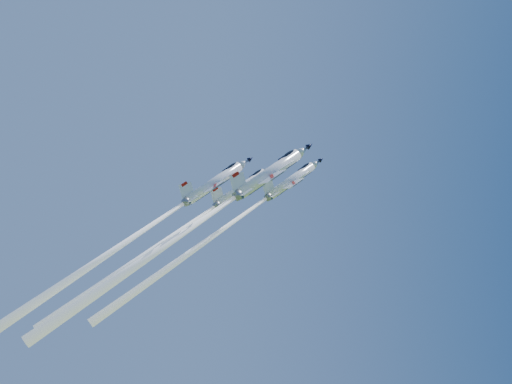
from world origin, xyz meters
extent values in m
cylinder|color=white|center=(7.43, 3.76, 80.56)|extent=(7.78, 4.53, 9.67)
cone|color=white|center=(12.46, 4.32, 84.37)|extent=(2.83, 2.29, 2.82)
cone|color=black|center=(13.62, 4.45, 85.26)|extent=(1.43, 1.15, 1.42)
cone|color=slate|center=(2.80, 3.24, 77.04)|extent=(2.28, 2.03, 2.05)
ellipsoid|color=black|center=(10.33, 3.96, 83.52)|extent=(2.75, 1.41, 2.37)
cube|color=black|center=(9.15, 3.79, 82.89)|extent=(0.97, 0.31, 0.82)
cube|color=white|center=(6.71, 3.72, 79.74)|extent=(4.72, 8.74, 3.48)
cube|color=white|center=(8.91, 5.06, 81.83)|extent=(2.57, 1.39, 1.97)
cube|color=white|center=(9.41, 2.92, 81.48)|extent=(2.57, 1.39, 1.97)
cube|color=white|center=(3.52, 3.34, 77.48)|extent=(2.48, 4.81, 1.83)
cube|color=white|center=(2.90, 2.98, 78.80)|extent=(3.24, 1.00, 3.40)
cube|color=#A51408|center=(2.43, 2.70, 79.90)|extent=(1.16, 0.38, 1.05)
cube|color=black|center=(7.90, 3.97, 79.92)|extent=(7.25, 1.29, 5.53)
sphere|color=white|center=(2.62, 3.22, 76.91)|extent=(0.96, 0.79, 0.93)
cone|color=white|center=(-12.36, 1.54, 65.54)|extent=(23.20, 11.49, 31.08)
cylinder|color=white|center=(-1.96, 4.29, 78.88)|extent=(8.01, 4.66, 9.95)
cone|color=white|center=(3.21, 4.87, 82.81)|extent=(2.92, 2.35, 2.90)
cone|color=black|center=(4.41, 5.01, 83.72)|extent=(1.47, 1.19, 1.46)
cone|color=slate|center=(-6.73, 3.76, 75.26)|extent=(2.35, 2.09, 2.11)
ellipsoid|color=black|center=(1.02, 4.50, 81.93)|extent=(2.83, 1.45, 2.44)
cube|color=black|center=(-0.20, 4.32, 81.28)|extent=(0.99, 0.32, 0.85)
cube|color=white|center=(-2.71, 4.26, 78.04)|extent=(4.86, 9.00, 3.58)
cube|color=white|center=(-0.44, 5.63, 80.19)|extent=(2.65, 1.43, 2.02)
cube|color=white|center=(0.07, 3.43, 79.83)|extent=(2.65, 1.43, 2.02)
cube|color=white|center=(-5.99, 3.86, 75.72)|extent=(2.55, 4.95, 1.88)
cube|color=white|center=(-6.63, 3.50, 77.07)|extent=(3.33, 1.03, 3.50)
cube|color=#A51408|center=(-7.11, 3.20, 78.21)|extent=(1.20, 0.39, 1.08)
cube|color=black|center=(-1.48, 4.51, 78.22)|extent=(7.46, 1.33, 5.69)
sphere|color=white|center=(-6.91, 3.74, 75.13)|extent=(0.99, 0.82, 0.96)
cone|color=white|center=(-21.39, 2.12, 64.14)|extent=(22.52, 11.21, 30.12)
cylinder|color=white|center=(1.71, -4.19, 79.62)|extent=(9.57, 5.57, 11.89)
cone|color=white|center=(7.89, -3.50, 84.31)|extent=(3.49, 2.81, 3.47)
cone|color=black|center=(9.33, -3.34, 85.40)|extent=(1.75, 1.42, 1.74)
cone|color=slate|center=(-3.99, -4.83, 75.30)|extent=(2.80, 2.50, 2.52)
ellipsoid|color=black|center=(5.28, -3.94, 83.26)|extent=(3.38, 1.73, 2.92)
cube|color=black|center=(3.82, -4.15, 82.48)|extent=(1.19, 0.38, 1.01)
cube|color=white|center=(0.82, -4.24, 78.61)|extent=(5.81, 10.75, 4.28)
cube|color=white|center=(3.53, -2.59, 81.18)|extent=(3.17, 1.71, 2.42)
cube|color=white|center=(4.15, -5.23, 80.76)|extent=(3.17, 1.71, 2.42)
cube|color=white|center=(-3.10, -4.71, 75.84)|extent=(3.05, 5.91, 2.25)
cube|color=white|center=(-3.86, -5.14, 77.45)|extent=(3.98, 1.23, 4.19)
cube|color=#A51408|center=(-4.44, -5.49, 78.81)|extent=(1.43, 0.46, 1.30)
cube|color=black|center=(2.28, -3.93, 78.83)|extent=(8.91, 1.59, 6.80)
sphere|color=white|center=(-4.20, -4.85, 75.13)|extent=(1.18, 0.98, 1.15)
cone|color=white|center=(-19.78, -6.60, 63.31)|extent=(24.47, 12.28, 32.60)
cylinder|color=white|center=(-7.83, -3.36, 77.73)|extent=(8.10, 4.72, 10.06)
cone|color=white|center=(-2.60, -2.77, 81.70)|extent=(2.95, 2.38, 2.93)
cone|color=black|center=(-1.39, -2.63, 82.62)|extent=(1.48, 1.20, 1.47)
cone|color=slate|center=(-12.66, -3.90, 74.07)|extent=(2.37, 2.12, 2.13)
ellipsoid|color=black|center=(-4.81, -3.14, 80.81)|extent=(2.86, 1.47, 2.47)
cube|color=black|center=(-6.05, -3.33, 80.16)|extent=(1.01, 0.32, 0.86)
cube|color=white|center=(-8.59, -3.39, 76.88)|extent=(4.91, 9.10, 3.62)
cube|color=white|center=(-6.30, -2.00, 79.05)|extent=(2.68, 1.45, 2.05)
cube|color=white|center=(-5.77, -4.23, 78.70)|extent=(2.68, 1.45, 2.05)
cube|color=white|center=(-11.91, -3.79, 74.53)|extent=(2.58, 5.00, 1.90)
cube|color=white|center=(-12.55, -4.16, 75.90)|extent=(3.37, 1.04, 3.54)
cube|color=#A51408|center=(-13.04, -4.46, 77.05)|extent=(1.21, 0.39, 1.10)
cube|color=black|center=(-7.35, -3.14, 77.06)|extent=(7.54, 1.34, 5.75)
sphere|color=white|center=(-12.84, -3.92, 73.93)|extent=(1.00, 0.83, 0.97)
cone|color=white|center=(-26.75, -5.47, 63.38)|extent=(21.75, 10.86, 29.02)
camera|label=1|loc=(-16.10, -98.64, 53.74)|focal=40.00mm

